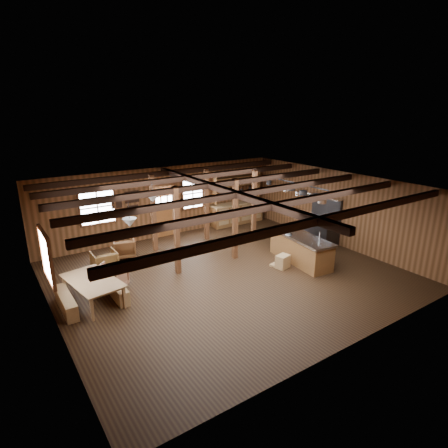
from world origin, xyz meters
The scene contains 22 objects.
room centered at (0.00, 0.00, 1.40)m, with size 10.04×9.04×2.84m.
ceiling_joists centered at (0.00, 0.18, 2.68)m, with size 9.80×8.82×0.18m.
timber_posts centered at (0.52, 2.08, 1.40)m, with size 3.95×2.35×2.80m.
back_door centered at (0.00, 4.45, 0.88)m, with size 1.02×0.08×2.15m.
window_back_left centered at (-2.60, 4.46, 1.60)m, with size 1.32×0.06×1.32m.
window_back_right centered at (1.30, 4.46, 1.60)m, with size 1.02×0.06×1.32m.
window_left centered at (-4.96, 0.50, 1.60)m, with size 0.14×1.24×1.32m.
notice_boards centered at (-1.50, 4.46, 1.64)m, with size 1.08×0.03×0.90m.
back_counter centered at (3.40, 4.20, 0.60)m, with size 2.55×0.60×2.45m.
pendant_lamps centered at (-2.25, 1.00, 2.25)m, with size 1.86×2.36×0.66m.
pot_rack centered at (2.99, 0.23, 2.27)m, with size 0.42×3.00×0.46m.
kitchen_island centered at (2.65, -0.51, 0.48)m, with size 1.15×2.58×1.20m.
step_stool centered at (1.81, -0.56, 0.22)m, with size 0.49×0.35×0.44m, color #9B7046.
commercial_range centered at (4.65, 0.46, 0.60)m, with size 0.78×1.48×1.83m.
dining_table centered at (-3.90, 0.60, 0.33)m, with size 1.90×1.06×0.67m, color olive.
bench_wall centered at (-4.65, 0.60, 0.21)m, with size 0.29×1.54×0.42m, color #9B7046.
bench_aisle centered at (-3.34, 0.60, 0.21)m, with size 0.28×1.51×0.41m, color #9B7046.
armchair_a centered at (-3.09, 2.41, 0.34)m, with size 0.73×0.75×0.68m, color brown.
armchair_b centered at (-2.15, 3.21, 0.34)m, with size 0.72×0.75×0.68m, color brown.
armchair_c centered at (-3.32, 1.06, 0.37)m, with size 0.78×0.81×0.73m, color brown.
counter_pot centered at (2.67, 0.28, 1.03)m, with size 0.30×0.30×0.18m, color silver.
bowl centered at (2.44, -0.09, 0.97)m, with size 0.24×0.24×0.06m, color silver.
Camera 1 is at (-6.04, -8.82, 5.09)m, focal length 30.00 mm.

